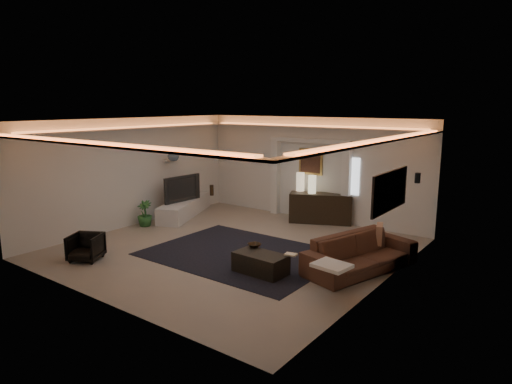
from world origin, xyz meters
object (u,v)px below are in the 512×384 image
Objects in this scene: armchair at (86,247)px; sofa at (361,253)px; console at (321,209)px; coffee_table at (261,263)px.

sofa is at bearing 2.25° from armchair.
sofa is 3.85× the size of armchair.
console is 3.69m from sofa.
coffee_table is (-1.50, -1.31, -0.15)m from sofa.
sofa reaches higher than coffee_table.
coffee_table is at bearing -102.03° from console.
sofa is 2.35× the size of coffee_table.
sofa is at bearing 43.00° from coffee_table.
armchair reaches higher than coffee_table.
armchair is (-3.40, -1.60, 0.08)m from coffee_table.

